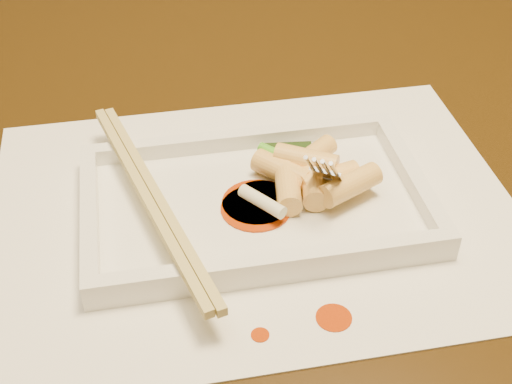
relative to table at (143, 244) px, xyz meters
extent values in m
cube|color=black|center=(0.00, 0.00, 0.08)|extent=(1.40, 0.90, 0.04)
cylinder|color=black|center=(0.62, 0.37, -0.29)|extent=(0.07, 0.07, 0.71)
cube|color=white|center=(0.09, -0.09, 0.10)|extent=(0.40, 0.30, 0.00)
cylinder|color=#B23405|center=(0.12, -0.20, 0.10)|extent=(0.02, 0.02, 0.00)
cylinder|color=#B23405|center=(0.07, -0.21, 0.10)|extent=(0.01, 0.01, 0.00)
cube|color=white|center=(0.09, -0.09, 0.11)|extent=(0.26, 0.16, 0.01)
cube|color=white|center=(0.09, -0.01, 0.12)|extent=(0.26, 0.01, 0.01)
cube|color=white|center=(0.09, -0.16, 0.12)|extent=(0.26, 0.01, 0.01)
cube|color=white|center=(-0.03, -0.09, 0.12)|extent=(0.01, 0.14, 0.01)
cube|color=white|center=(0.21, -0.09, 0.12)|extent=(0.01, 0.14, 0.01)
cube|color=black|center=(0.13, -0.05, 0.12)|extent=(0.04, 0.03, 0.01)
cylinder|color=#EAEACC|center=(0.09, -0.10, 0.12)|extent=(0.03, 0.04, 0.01)
cylinder|color=#3DA019|center=(0.13, -0.07, 0.12)|extent=(0.06, 0.07, 0.01)
cube|color=tan|center=(0.01, -0.09, 0.13)|extent=(0.07, 0.24, 0.01)
cube|color=tan|center=(0.02, -0.09, 0.13)|extent=(0.07, 0.24, 0.01)
cylinder|color=#B23405|center=(0.09, -0.09, 0.11)|extent=(0.05, 0.05, 0.00)
cylinder|color=#B23405|center=(0.09, -0.10, 0.11)|extent=(0.05, 0.05, 0.00)
cylinder|color=#B23405|center=(0.10, -0.09, 0.11)|extent=(0.05, 0.05, 0.00)
cylinder|color=#FCD875|center=(0.13, -0.09, 0.12)|extent=(0.02, 0.04, 0.02)
cylinder|color=#FCD875|center=(0.12, -0.09, 0.12)|extent=(0.03, 0.05, 0.02)
cylinder|color=#FCD875|center=(0.16, -0.10, 0.13)|extent=(0.05, 0.04, 0.02)
cylinder|color=#FCD875|center=(0.14, -0.05, 0.12)|extent=(0.05, 0.04, 0.02)
cylinder|color=#FCD875|center=(0.15, -0.08, 0.12)|extent=(0.05, 0.03, 0.02)
cylinder|color=#FCD875|center=(0.14, -0.06, 0.13)|extent=(0.05, 0.04, 0.02)
cylinder|color=#FCD875|center=(0.12, -0.07, 0.12)|extent=(0.05, 0.05, 0.02)
cylinder|color=#FCD875|center=(0.14, -0.09, 0.12)|extent=(0.03, 0.05, 0.02)
camera|label=1|loc=(0.01, -0.49, 0.46)|focal=50.00mm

